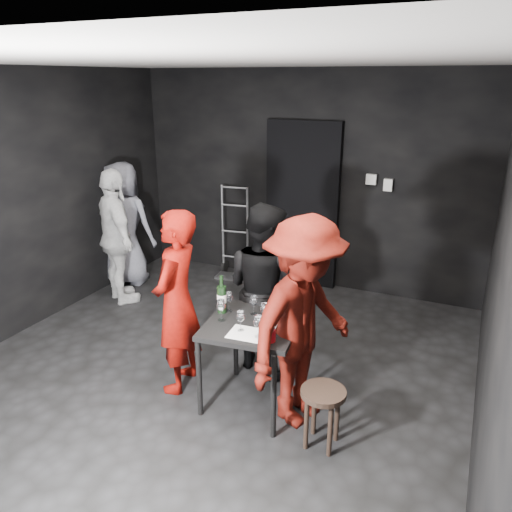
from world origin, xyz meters
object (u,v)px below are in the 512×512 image
at_px(hand_truck, 234,260).
at_px(wine_bottle, 222,298).
at_px(man_maroon, 304,311).
at_px(stool, 323,402).
at_px(bystander_grey, 124,220).
at_px(server_red, 177,296).
at_px(tasting_table, 253,334).
at_px(breadstick_cup, 270,327).
at_px(woman_black, 264,284).
at_px(bystander_cream, 116,232).

distance_m(hand_truck, wine_bottle, 2.74).
xyz_separation_m(hand_truck, man_maroon, (1.87, -2.47, 0.71)).
distance_m(stool, bystander_grey, 3.86).
height_order(man_maroon, wine_bottle, man_maroon).
bearing_deg(stool, server_red, 170.70).
xyz_separation_m(tasting_table, stool, (0.68, -0.25, -0.28)).
bearing_deg(stool, breadstick_cup, 175.16).
height_order(server_red, woman_black, server_red).
distance_m(stool, bystander_cream, 3.36).
distance_m(man_maroon, wine_bottle, 0.74).
bearing_deg(tasting_table, hand_truck, 120.26).
relative_size(woman_black, man_maroon, 0.88).
relative_size(bystander_cream, breadstick_cup, 6.85).
relative_size(woman_black, wine_bottle, 5.14).
relative_size(tasting_table, server_red, 0.44).
xyz_separation_m(bystander_cream, bystander_grey, (-0.30, 0.52, -0.02)).
bearing_deg(man_maroon, server_red, 109.75).
xyz_separation_m(server_red, bystander_grey, (-1.93, 1.72, -0.00)).
relative_size(man_maroon, bystander_cream, 1.07).
bearing_deg(server_red, bystander_cream, -135.40).
height_order(stool, bystander_grey, bystander_grey).
relative_size(man_maroon, bystander_grey, 1.10).
bearing_deg(breadstick_cup, man_maroon, 48.75).
xyz_separation_m(wine_bottle, breadstick_cup, (0.55, -0.28, -0.01)).
height_order(hand_truck, server_red, server_red).
bearing_deg(tasting_table, man_maroon, -0.41).
bearing_deg(hand_truck, woman_black, -62.94).
height_order(woman_black, bystander_grey, bystander_grey).
bearing_deg(server_red, woman_black, 130.23).
bearing_deg(woman_black, wine_bottle, 93.93).
relative_size(hand_truck, bystander_grey, 0.73).
bearing_deg(stool, wine_bottle, 162.41).
relative_size(hand_truck, wine_bottle, 3.86).
distance_m(hand_truck, bystander_grey, 1.55).
distance_m(stool, woman_black, 1.27).
relative_size(hand_truck, breadstick_cup, 4.88).
height_order(stool, breadstick_cup, breadstick_cup).
height_order(server_red, wine_bottle, server_red).
distance_m(bystander_cream, bystander_grey, 0.60).
xyz_separation_m(server_red, woman_black, (0.53, 0.61, -0.03)).
xyz_separation_m(stool, server_red, (-1.37, 0.22, 0.49)).
xyz_separation_m(woman_black, bystander_cream, (-2.16, 0.59, 0.05)).
bearing_deg(man_maroon, stool, -115.44).
height_order(bystander_grey, wine_bottle, bystander_grey).
bearing_deg(tasting_table, stool, -20.13).
bearing_deg(tasting_table, wine_bottle, 168.22).
height_order(hand_truck, bystander_grey, bystander_grey).
bearing_deg(bystander_grey, bystander_cream, 113.57).
distance_m(tasting_table, woman_black, 0.64).
relative_size(tasting_table, wine_bottle, 2.33).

